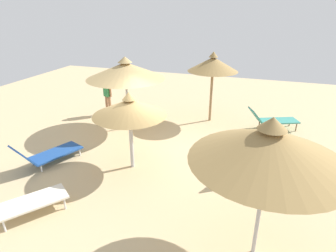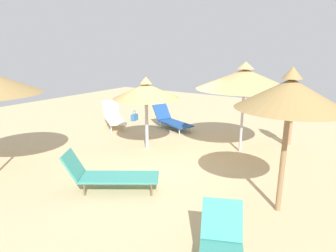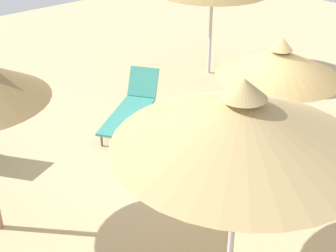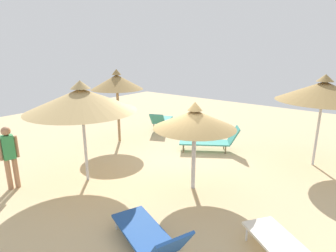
% 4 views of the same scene
% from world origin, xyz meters
% --- Properties ---
extents(ground, '(24.00, 24.00, 0.10)m').
position_xyz_m(ground, '(0.00, 0.00, -0.05)').
color(ground, tan).
extents(parasol_umbrella_far_left, '(2.12, 2.12, 2.36)m').
position_xyz_m(parasol_umbrella_far_left, '(0.79, -0.42, 1.91)').
color(parasol_umbrella_far_left, '#B2B2B7').
rests_on(parasol_umbrella_far_left, ground).
extents(parasol_umbrella_center, '(2.74, 2.74, 2.90)m').
position_xyz_m(parasol_umbrella_center, '(3.03, 3.27, 2.39)').
color(parasol_umbrella_center, '#B2B2B7').
rests_on(parasol_umbrella_center, ground).
extents(parasol_umbrella_edge, '(2.95, 2.95, 2.83)m').
position_xyz_m(parasol_umbrella_edge, '(-1.87, -1.83, 2.32)').
color(parasol_umbrella_edge, '#B2B2B7').
rests_on(parasol_umbrella_edge, ground).
extents(parasol_umbrella_far_right, '(2.01, 2.01, 2.89)m').
position_xyz_m(parasol_umbrella_far_right, '(-3.71, 1.10, 2.39)').
color(parasol_umbrella_far_right, olive).
rests_on(parasol_umbrella_far_right, ground).
extents(lounge_chair_near_right, '(2.10, 1.38, 0.88)m').
position_xyz_m(lounge_chair_near_right, '(1.50, -2.97, 0.35)').
color(lounge_chair_near_right, '#1E478C').
rests_on(lounge_chair_near_right, ground).
extents(lounge_chair_front, '(1.95, 1.68, 0.98)m').
position_xyz_m(lounge_chair_front, '(3.71, -1.90, 0.42)').
color(lounge_chair_front, silver).
rests_on(lounge_chair_front, ground).
extents(lounge_chair_near_left, '(1.35, 2.03, 0.89)m').
position_xyz_m(lounge_chair_near_left, '(-3.52, 3.58, 0.43)').
color(lounge_chair_near_left, teal).
rests_on(lounge_chair_near_left, ground).
extents(lounge_chair_back, '(2.13, 1.70, 0.93)m').
position_xyz_m(lounge_chair_back, '(-0.20, 2.37, 0.39)').
color(lounge_chair_back, teal).
rests_on(lounge_chair_back, ground).
extents(person_standing_far_left, '(0.28, 0.46, 1.71)m').
position_xyz_m(person_standing_far_left, '(-3.01, -3.36, 0.98)').
color(person_standing_far_left, '#A57554').
rests_on(person_standing_far_left, ground).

